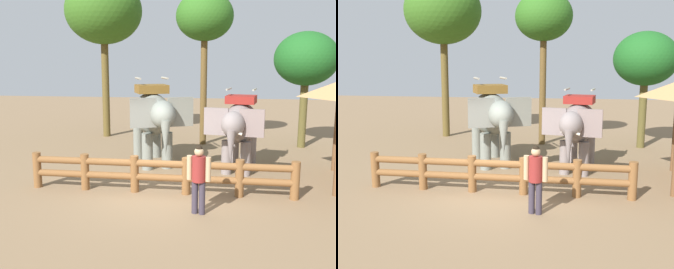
% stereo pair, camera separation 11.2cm
% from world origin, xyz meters
% --- Properties ---
extents(ground_plane, '(60.00, 60.00, 0.00)m').
position_xyz_m(ground_plane, '(0.00, 0.00, 0.00)').
color(ground_plane, '#816648').
extents(log_fence, '(7.60, 0.29, 1.05)m').
position_xyz_m(log_fence, '(0.00, 0.15, 0.60)').
color(log_fence, brown).
rests_on(log_fence, ground).
extents(elephant_near_left, '(2.73, 3.71, 3.13)m').
position_xyz_m(elephant_near_left, '(-0.76, 3.28, 1.76)').
color(elephant_near_left, slate).
rests_on(elephant_near_left, ground).
extents(elephant_center, '(1.97, 3.32, 2.79)m').
position_xyz_m(elephant_center, '(2.26, 2.88, 1.57)').
color(elephant_center, gray).
rests_on(elephant_center, ground).
extents(tourist_woman_in_black, '(0.59, 0.40, 1.71)m').
position_xyz_m(tourist_woman_in_black, '(1.18, -1.27, 0.99)').
color(tourist_woman_in_black, '#37303D').
rests_on(tourist_woman_in_black, ground).
extents(tree_far_left, '(3.65, 3.65, 7.58)m').
position_xyz_m(tree_far_left, '(-4.05, 8.44, 5.98)').
color(tree_far_left, brown).
rests_on(tree_far_left, ground).
extents(tree_back_center, '(2.47, 2.47, 6.63)m').
position_xyz_m(tree_back_center, '(0.80, 7.18, 5.49)').
color(tree_back_center, brown).
rests_on(tree_back_center, ground).
extents(tree_far_right, '(2.65, 2.65, 4.91)m').
position_xyz_m(tree_far_right, '(5.07, 7.10, 3.74)').
color(tree_far_right, brown).
rests_on(tree_far_right, ground).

